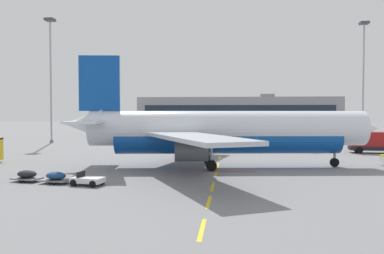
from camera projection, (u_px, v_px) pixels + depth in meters
name	position (u px, v px, depth m)	size (l,w,h in m)	color
ground	(376.00, 155.00, 56.38)	(400.00, 400.00, 0.00)	slate
apron_paint_markings	(220.00, 155.00, 55.86)	(8.00, 96.10, 0.01)	yellow
airliner_foreground	(222.00, 131.00, 43.58)	(34.82, 34.37, 12.20)	silver
airliner_mid_left	(143.00, 119.00, 126.04)	(30.37, 28.82, 12.36)	silver
catering_truck	(372.00, 142.00, 59.10)	(7.22, 3.26, 3.14)	black
fuel_service_truck	(171.00, 139.00, 65.80)	(2.95, 7.11, 3.14)	black
ground_power_truck	(295.00, 140.00, 63.66)	(6.60, 6.69, 3.14)	black
baggage_train	(56.00, 177.00, 33.65)	(8.71, 3.32, 1.14)	silver
apron_light_mast_near	(51.00, 66.00, 78.65)	(1.80, 1.80, 24.64)	slate
apron_light_mast_far	(364.00, 67.00, 83.20)	(1.80, 1.80, 25.04)	slate
terminal_satellite	(238.00, 112.00, 174.71)	(85.06, 23.17, 14.18)	gray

